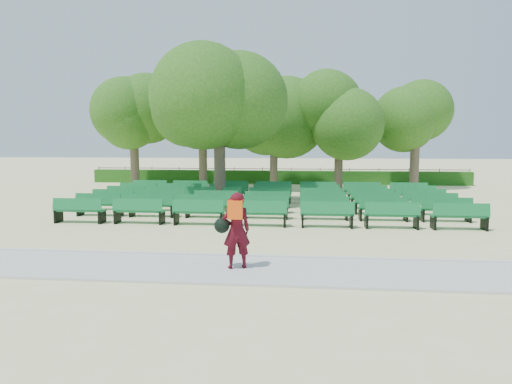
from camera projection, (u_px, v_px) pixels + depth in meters
ground at (256, 217)px, 17.75m from camera, size 120.00×120.00×0.00m
paving at (225, 269)px, 10.44m from camera, size 30.00×2.20×0.06m
curb at (232, 256)px, 11.57m from camera, size 30.00×0.12×0.10m
hedge at (277, 177)px, 31.55m from camera, size 26.00×0.70×0.90m
fence at (277, 183)px, 31.99m from camera, size 26.00×0.10×1.02m
tree_line at (273, 190)px, 27.64m from camera, size 21.80×6.80×7.04m
bench_array at (269, 208)px, 19.64m from camera, size 1.83×0.61×1.15m
tree_among at (219, 106)px, 20.11m from camera, size 4.55×4.55×6.56m
person at (235, 229)px, 10.35m from camera, size 0.87×0.62×1.75m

